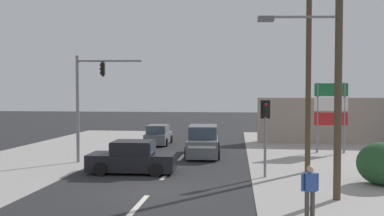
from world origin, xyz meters
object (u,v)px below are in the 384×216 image
at_px(hatchback_crossing_left, 158,135).
at_px(pedestrian_at_kerb, 310,188).
at_px(traffic_signal_mast, 87,94).
at_px(pedestal_signal_right_kerb, 265,125).
at_px(utility_pole_foreground_right, 334,63).
at_px(sedan_kerbside_parked, 132,158).
at_px(utility_pole_midground_right, 309,59).
at_px(suv_oncoming_near, 203,142).
at_px(shopping_plaza_sign, 331,108).

xyz_separation_m(hatchback_crossing_left, pedestrian_at_kerb, (8.25, -16.45, 0.22)).
bearing_deg(pedestrian_at_kerb, hatchback_crossing_left, 116.63).
distance_m(traffic_signal_mast, pedestal_signal_right_kerb, 10.09).
bearing_deg(utility_pole_foreground_right, sedan_kerbside_parked, 155.93).
distance_m(pedestal_signal_right_kerb, hatchback_crossing_left, 13.16).
bearing_deg(utility_pole_midground_right, utility_pole_foreground_right, -89.92).
xyz_separation_m(traffic_signal_mast, sedan_kerbside_parked, (3.26, -2.37, -3.13)).
relative_size(hatchback_crossing_left, suv_oncoming_near, 0.79).
distance_m(hatchback_crossing_left, pedestrian_at_kerb, 18.40).
xyz_separation_m(traffic_signal_mast, pedestal_signal_right_kerb, (9.62, -2.70, -1.42)).
bearing_deg(utility_pole_midground_right, sedan_kerbside_parked, -172.82).
height_order(pedestal_signal_right_kerb, sedan_kerbside_parked, pedestal_signal_right_kerb).
bearing_deg(shopping_plaza_sign, hatchback_crossing_left, 166.67).
bearing_deg(utility_pole_foreground_right, shopping_plaza_sign, 77.01).
relative_size(traffic_signal_mast, hatchback_crossing_left, 1.64).
bearing_deg(hatchback_crossing_left, pedestal_signal_right_kerb, -55.98).
relative_size(shopping_plaza_sign, pedestrian_at_kerb, 2.82).
xyz_separation_m(utility_pole_foreground_right, hatchback_crossing_left, (-9.46, 14.30, -4.21)).
bearing_deg(pedestrian_at_kerb, pedestal_signal_right_kerb, 99.53).
height_order(traffic_signal_mast, suv_oncoming_near, traffic_signal_mast).
bearing_deg(pedestal_signal_right_kerb, suv_oncoming_near, 120.18).
relative_size(utility_pole_foreground_right, utility_pole_midground_right, 0.86).
xyz_separation_m(sedan_kerbside_parked, pedestrian_at_kerb, (7.30, -5.96, 0.22)).
bearing_deg(traffic_signal_mast, shopping_plaza_sign, 20.02).
bearing_deg(shopping_plaza_sign, traffic_signal_mast, -159.98).
bearing_deg(utility_pole_foreground_right, utility_pole_midground_right, 90.08).
distance_m(traffic_signal_mast, pedestrian_at_kerb, 13.77).
height_order(utility_pole_midground_right, shopping_plaza_sign, utility_pole_midground_right).
distance_m(traffic_signal_mast, hatchback_crossing_left, 9.01).
relative_size(traffic_signal_mast, shopping_plaza_sign, 1.30).
distance_m(sedan_kerbside_parked, pedestrian_at_kerb, 9.43).
bearing_deg(shopping_plaza_sign, suv_oncoming_near, -165.50).
bearing_deg(utility_pole_midground_right, pedestal_signal_right_kerb, -147.00).
relative_size(suv_oncoming_near, pedestrian_at_kerb, 2.84).
height_order(suv_oncoming_near, pedestrian_at_kerb, suv_oncoming_near).
distance_m(traffic_signal_mast, sedan_kerbside_parked, 5.11).
xyz_separation_m(pedestal_signal_right_kerb, pedestrian_at_kerb, (0.95, -5.63, -1.49)).
distance_m(pedestal_signal_right_kerb, shopping_plaza_sign, 9.30).
distance_m(utility_pole_foreground_right, pedestal_signal_right_kerb, 4.79).
bearing_deg(sedan_kerbside_parked, pedestal_signal_right_kerb, -2.92).
bearing_deg(sedan_kerbside_parked, traffic_signal_mast, 143.97).
distance_m(utility_pole_midground_right, pedestal_signal_right_kerb, 4.04).
distance_m(utility_pole_foreground_right, utility_pole_midground_right, 4.91).
distance_m(utility_pole_midground_right, hatchback_crossing_left, 14.20).
bearing_deg(pedestrian_at_kerb, suv_oncoming_near, 110.73).
bearing_deg(pedestrian_at_kerb, utility_pole_foreground_right, 60.65).
relative_size(sedan_kerbside_parked, pedestrian_at_kerb, 2.64).
relative_size(utility_pole_midground_right, pedestal_signal_right_kerb, 2.98).
xyz_separation_m(sedan_kerbside_parked, suv_oncoming_near, (2.96, 5.51, 0.18)).
bearing_deg(shopping_plaza_sign, utility_pole_midground_right, -111.96).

